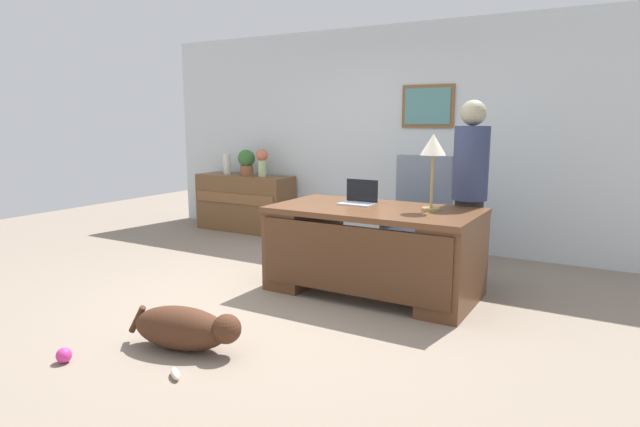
% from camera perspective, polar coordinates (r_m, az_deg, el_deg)
% --- Properties ---
extents(ground_plane, '(12.00, 12.00, 0.00)m').
position_cam_1_polar(ground_plane, '(4.78, -4.42, -9.18)').
color(ground_plane, gray).
extents(back_wall, '(7.00, 0.16, 2.70)m').
position_cam_1_polar(back_wall, '(6.81, 8.07, 8.10)').
color(back_wall, silver).
rests_on(back_wall, ground_plane).
extents(desk, '(1.83, 0.99, 0.79)m').
position_cam_1_polar(desk, '(4.86, 5.61, -3.60)').
color(desk, brown).
rests_on(desk, ground_plane).
extents(credenza, '(1.42, 0.50, 0.79)m').
position_cam_1_polar(credenza, '(7.67, -7.99, 1.13)').
color(credenza, brown).
rests_on(credenza, ground_plane).
extents(armchair, '(0.60, 0.59, 1.19)m').
position_cam_1_polar(armchair, '(5.74, 10.43, -0.69)').
color(armchair, slate).
rests_on(armchair, ground_plane).
extents(person_standing, '(0.32, 0.32, 1.74)m').
position_cam_1_polar(person_standing, '(5.13, 15.65, 2.19)').
color(person_standing, '#262323').
rests_on(person_standing, ground_plane).
extents(dog_lying, '(0.87, 0.44, 0.30)m').
position_cam_1_polar(dog_lying, '(3.87, -14.14, -11.75)').
color(dog_lying, '#472819').
rests_on(dog_lying, ground_plane).
extents(laptop, '(0.32, 0.22, 0.23)m').
position_cam_1_polar(laptop, '(5.01, 4.20, 1.66)').
color(laptop, '#B2B5BA').
rests_on(laptop, desk).
extents(desk_lamp, '(0.22, 0.22, 0.66)m').
position_cam_1_polar(desk_lamp, '(4.69, 11.96, 6.66)').
color(desk_lamp, '#9E8447').
rests_on(desk_lamp, desk).
extents(vase_with_flowers, '(0.17, 0.17, 0.38)m').
position_cam_1_polar(vase_with_flowers, '(7.42, -6.20, 5.69)').
color(vase_with_flowers, '#AFC88F').
rests_on(vase_with_flowers, credenza).
extents(vase_empty, '(0.11, 0.11, 0.29)m').
position_cam_1_polar(vase_empty, '(7.81, -9.88, 5.22)').
color(vase_empty, silver).
rests_on(vase_empty, credenza).
extents(potted_plant, '(0.24, 0.24, 0.36)m').
position_cam_1_polar(potted_plant, '(7.58, -7.84, 5.55)').
color(potted_plant, brown).
rests_on(potted_plant, credenza).
extents(dog_toy_ball, '(0.10, 0.10, 0.10)m').
position_cam_1_polar(dog_toy_ball, '(3.98, -25.61, -13.46)').
color(dog_toy_ball, '#D8338C').
rests_on(dog_toy_ball, ground_plane).
extents(dog_toy_bone, '(0.15, 0.12, 0.05)m').
position_cam_1_polar(dog_toy_bone, '(3.54, -15.16, -16.16)').
color(dog_toy_bone, beige).
rests_on(dog_toy_bone, ground_plane).
extents(dog_toy_plush, '(0.12, 0.18, 0.05)m').
position_cam_1_polar(dog_toy_plush, '(4.62, -17.38, -9.99)').
color(dog_toy_plush, orange).
rests_on(dog_toy_plush, ground_plane).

